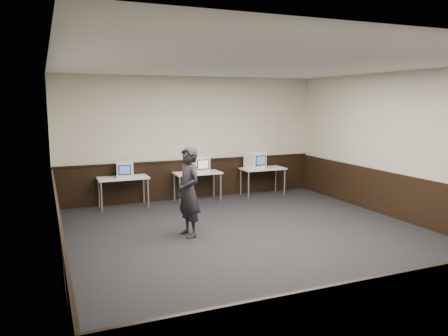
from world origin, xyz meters
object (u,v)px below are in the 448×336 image
object	(u,v)px
desk_left	(123,180)
emac_left	(125,169)
desk_right	(263,170)
person	(189,192)
desk_center	(197,175)
emac_right	(255,160)
emac_center	(200,164)

from	to	relation	value
desk_left	emac_left	size ratio (longest dim) A/B	2.52
desk_right	person	bearing A→B (deg)	-137.56
desk_left	desk_center	xyz separation A→B (m)	(1.90, 0.00, 0.00)
desk_right	emac_left	bearing A→B (deg)	-179.20
emac_left	person	size ratio (longest dim) A/B	0.28
emac_left	emac_right	distance (m)	3.52
desk_left	person	xyz separation A→B (m)	(0.77, -2.77, 0.18)
emac_left	person	xyz separation A→B (m)	(0.72, -2.72, -0.08)
desk_center	emac_center	bearing A→B (deg)	-31.34
desk_center	emac_right	size ratio (longest dim) A/B	2.17
desk_left	emac_left	xyz separation A→B (m)	(0.05, -0.05, 0.26)
emac_center	person	world-z (taller)	person
emac_center	person	size ratio (longest dim) A/B	0.27
emac_right	emac_center	bearing A→B (deg)	168.89
desk_center	person	world-z (taller)	person
desk_right	emac_center	size ratio (longest dim) A/B	2.54
desk_left	desk_right	world-z (taller)	same
emac_right	person	distance (m)	3.95
desk_left	desk_right	distance (m)	3.80
desk_right	emac_center	world-z (taller)	emac_center
emac_left	emac_center	xyz separation A→B (m)	(1.90, 0.02, 0.02)
desk_right	emac_left	distance (m)	3.76
desk_right	emac_left	world-z (taller)	emac_left
desk_right	emac_left	size ratio (longest dim) A/B	2.52
desk_left	emac_center	size ratio (longest dim) A/B	2.54
desk_left	emac_left	distance (m)	0.27
emac_left	emac_center	distance (m)	1.90
desk_center	emac_left	bearing A→B (deg)	-178.38
emac_center	emac_right	distance (m)	1.61
desk_left	person	bearing A→B (deg)	-74.56
desk_center	emac_right	world-z (taller)	emac_right
desk_left	emac_right	bearing A→B (deg)	0.21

